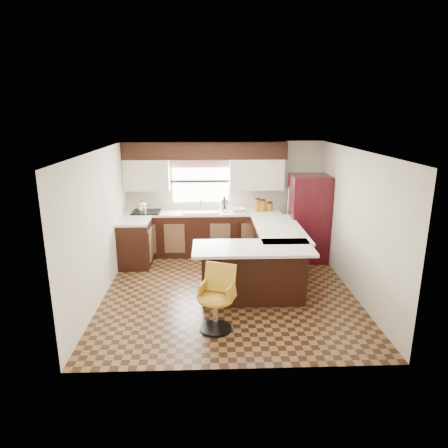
{
  "coord_description": "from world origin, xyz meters",
  "views": [
    {
      "loc": [
        -0.33,
        -6.34,
        2.97
      ],
      "look_at": [
        -0.06,
        0.45,
        1.07
      ],
      "focal_mm": 32.0,
      "sensor_mm": 36.0,
      "label": 1
    }
  ],
  "objects_px": {
    "peninsula_long": "(275,253)",
    "bar_chair": "(216,300)",
    "refrigerator": "(308,218)",
    "peninsula_return": "(253,274)"
  },
  "relations": [
    {
      "from": "peninsula_return",
      "to": "refrigerator",
      "type": "xyz_separation_m",
      "value": [
        1.32,
        1.84,
        0.44
      ]
    },
    {
      "from": "peninsula_long",
      "to": "refrigerator",
      "type": "relative_size",
      "value": 1.1
    },
    {
      "from": "peninsula_long",
      "to": "refrigerator",
      "type": "bearing_deg",
      "value": 47.38
    },
    {
      "from": "refrigerator",
      "to": "bar_chair",
      "type": "distance_m",
      "value": 3.42
    },
    {
      "from": "refrigerator",
      "to": "bar_chair",
      "type": "bearing_deg",
      "value": -125.04
    },
    {
      "from": "refrigerator",
      "to": "bar_chair",
      "type": "relative_size",
      "value": 1.91
    },
    {
      "from": "refrigerator",
      "to": "peninsula_return",
      "type": "bearing_deg",
      "value": -125.69
    },
    {
      "from": "bar_chair",
      "to": "peninsula_return",
      "type": "bearing_deg",
      "value": 77.98
    },
    {
      "from": "peninsula_long",
      "to": "refrigerator",
      "type": "xyz_separation_m",
      "value": [
        0.8,
        0.87,
        0.44
      ]
    },
    {
      "from": "peninsula_long",
      "to": "bar_chair",
      "type": "distance_m",
      "value": 2.23
    }
  ]
}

